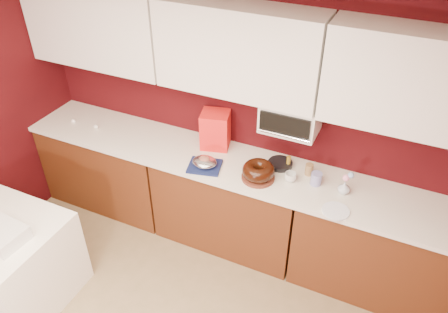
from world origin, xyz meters
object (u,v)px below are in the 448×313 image
object	(u,v)px
dining_table	(5,260)
blue_jar	(316,179)
bundt_cake	(258,171)
coffee_mug	(291,176)
flower_vase	(344,187)
toaster_oven	(291,117)
foil_ham_nest	(205,162)
newspaper_stack	(3,235)
pandoro_box	(215,130)

from	to	relation	value
dining_table	blue_jar	distance (m)	2.61
bundt_cake	coffee_mug	world-z (taller)	bundt_cake
blue_jar	bundt_cake	bearing A→B (deg)	-163.91
dining_table	bundt_cake	bearing A→B (deg)	35.84
flower_vase	coffee_mug	bearing A→B (deg)	-175.74
toaster_oven	blue_jar	size ratio (longest dim) A/B	4.23
foil_ham_nest	newspaper_stack	size ratio (longest dim) A/B	0.66
toaster_oven	flower_vase	world-z (taller)	toaster_oven
dining_table	blue_jar	xyz separation A→B (m)	(2.15, 1.36, 0.58)
dining_table	pandoro_box	bearing A→B (deg)	52.25
newspaper_stack	flower_vase	bearing A→B (deg)	33.10
blue_jar	flower_vase	xyz separation A→B (m)	(0.23, -0.02, 0.00)
coffee_mug	flower_vase	world-z (taller)	flower_vase
toaster_oven	dining_table	size ratio (longest dim) A/B	0.45
coffee_mug	newspaper_stack	distance (m)	2.22
dining_table	coffee_mug	xyz separation A→B (m)	(1.95, 1.31, 0.57)
bundt_cake	pandoro_box	world-z (taller)	pandoro_box
dining_table	flower_vase	size ratio (longest dim) A/B	8.74
foil_ham_nest	pandoro_box	distance (m)	0.36
foil_ham_nest	coffee_mug	distance (m)	0.72
newspaper_stack	pandoro_box	bearing A→B (deg)	58.77
bundt_cake	newspaper_stack	xyz separation A→B (m)	(-1.49, -1.29, -0.17)
pandoro_box	newspaper_stack	world-z (taller)	pandoro_box
blue_jar	flower_vase	world-z (taller)	flower_vase
toaster_oven	dining_table	xyz separation A→B (m)	(-1.85, -1.50, -1.00)
flower_vase	newspaper_stack	world-z (taller)	flower_vase
pandoro_box	blue_jar	world-z (taller)	pandoro_box
pandoro_box	flower_vase	distance (m)	1.21
dining_table	pandoro_box	xyz separation A→B (m)	(1.18, 1.52, 0.69)
bundt_cake	toaster_oven	bearing A→B (deg)	61.76
toaster_oven	newspaper_stack	distance (m)	2.34
foil_ham_nest	blue_jar	distance (m)	0.93
toaster_oven	newspaper_stack	bearing A→B (deg)	-136.14
dining_table	newspaper_stack	size ratio (longest dim) A/B	3.16
pandoro_box	blue_jar	bearing A→B (deg)	-24.36
flower_vase	newspaper_stack	size ratio (longest dim) A/B	0.36
coffee_mug	blue_jar	world-z (taller)	blue_jar
bundt_cake	coffee_mug	size ratio (longest dim) A/B	2.80
toaster_oven	coffee_mug	size ratio (longest dim) A/B	4.76
toaster_oven	foil_ham_nest	bearing A→B (deg)	-152.21
blue_jar	flower_vase	bearing A→B (deg)	-4.12
foil_ham_nest	blue_jar	xyz separation A→B (m)	(0.91, 0.18, -0.00)
toaster_oven	coffee_mug	bearing A→B (deg)	-62.97
bundt_cake	blue_jar	world-z (taller)	bundt_cake
dining_table	flower_vase	bearing A→B (deg)	29.47
bundt_cake	pandoro_box	xyz separation A→B (m)	(-0.52, 0.29, 0.09)
foil_ham_nest	flower_vase	bearing A→B (deg)	7.98
bundt_cake	newspaper_stack	bearing A→B (deg)	-138.95
pandoro_box	coffee_mug	bearing A→B (deg)	-30.08
dining_table	foil_ham_nest	world-z (taller)	foil_ham_nest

